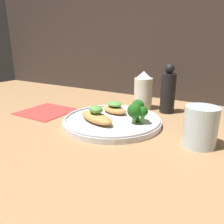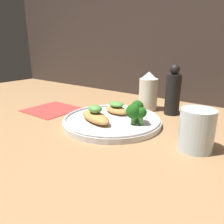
{
  "view_description": "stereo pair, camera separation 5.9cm",
  "coord_description": "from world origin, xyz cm",
  "px_view_note": "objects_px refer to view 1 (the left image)",
  "views": [
    {
      "loc": [
        28.84,
        -48.0,
        20.82
      ],
      "look_at": [
        0.0,
        0.0,
        3.4
      ],
      "focal_mm": 35.0,
      "sensor_mm": 36.0,
      "label": 1
    },
    {
      "loc": [
        33.7,
        -44.73,
        20.82
      ],
      "look_at": [
        0.0,
        0.0,
        3.4
      ],
      "focal_mm": 35.0,
      "sensor_mm": 36.0,
      "label": 2
    }
  ],
  "objects_px": {
    "sauce_bottle": "(143,91)",
    "broccoli_bunch": "(137,110)",
    "pepper_grinder": "(168,91)",
    "drinking_glass": "(200,127)",
    "plate": "(112,120)"
  },
  "relations": [
    {
      "from": "broccoli_bunch",
      "to": "pepper_grinder",
      "type": "distance_m",
      "value": 0.18
    },
    {
      "from": "pepper_grinder",
      "to": "drinking_glass",
      "type": "xyz_separation_m",
      "value": [
        0.13,
        -0.2,
        -0.03
      ]
    },
    {
      "from": "drinking_glass",
      "to": "plate",
      "type": "bearing_deg",
      "value": 175.6
    },
    {
      "from": "plate",
      "to": "broccoli_bunch",
      "type": "distance_m",
      "value": 0.08
    },
    {
      "from": "plate",
      "to": "pepper_grinder",
      "type": "bearing_deg",
      "value": 62.56
    },
    {
      "from": "plate",
      "to": "pepper_grinder",
      "type": "height_order",
      "value": "pepper_grinder"
    },
    {
      "from": "broccoli_bunch",
      "to": "sauce_bottle",
      "type": "bearing_deg",
      "value": 108.61
    },
    {
      "from": "pepper_grinder",
      "to": "broccoli_bunch",
      "type": "bearing_deg",
      "value": -97.82
    },
    {
      "from": "broccoli_bunch",
      "to": "plate",
      "type": "bearing_deg",
      "value": -174.65
    },
    {
      "from": "broccoli_bunch",
      "to": "pepper_grinder",
      "type": "relative_size",
      "value": 0.39
    },
    {
      "from": "pepper_grinder",
      "to": "plate",
      "type": "bearing_deg",
      "value": -117.44
    },
    {
      "from": "plate",
      "to": "pepper_grinder",
      "type": "distance_m",
      "value": 0.21
    },
    {
      "from": "plate",
      "to": "drinking_glass",
      "type": "bearing_deg",
      "value": -4.4
    },
    {
      "from": "sauce_bottle",
      "to": "broccoli_bunch",
      "type": "bearing_deg",
      "value": -71.39
    },
    {
      "from": "pepper_grinder",
      "to": "drinking_glass",
      "type": "bearing_deg",
      "value": -56.26
    }
  ]
}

